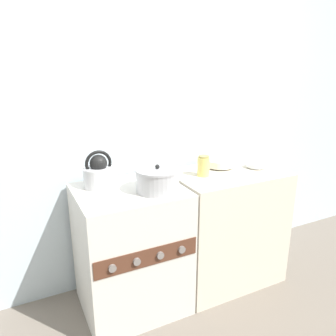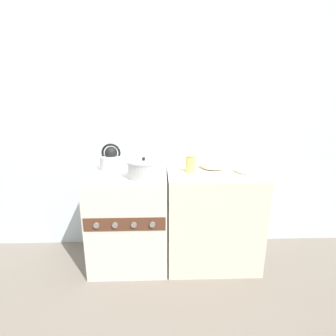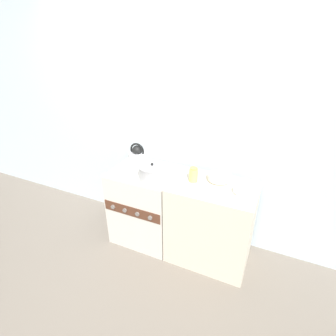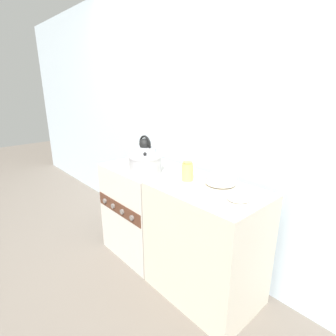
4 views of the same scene
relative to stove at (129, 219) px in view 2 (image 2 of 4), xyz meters
The scene contains 9 objects.
ground_plane 0.51m from the stove, 90.00° to the right, with size 12.00×12.00×0.00m, color #70665B.
wall_back 0.90m from the stove, 90.00° to the left, with size 7.00×0.06×2.50m.
stove is the anchor object (origin of this frame).
counter 0.74m from the stove, ahead, with size 0.80×0.54×0.86m.
kettle 0.55m from the stove, 139.28° to the left, with size 0.24×0.20×0.24m.
cooking_pot 0.53m from the stove, 34.33° to the right, with size 0.27×0.27×0.17m.
enamel_bowl 0.89m from the stove, ahead, with size 0.21×0.21×0.06m.
small_ceramic_bowl 1.09m from the stove, ahead, with size 0.14×0.14×0.04m.
storage_jar 0.74m from the stove, ahead, with size 0.08×0.08×0.14m.
Camera 2 is at (0.28, -1.85, 1.51)m, focal length 28.00 mm.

